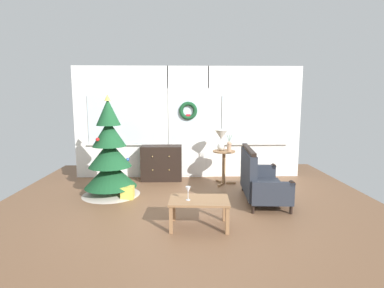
# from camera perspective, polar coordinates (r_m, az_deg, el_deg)

# --- Properties ---
(ground_plane) EXTENTS (6.76, 6.76, 0.00)m
(ground_plane) POSITION_cam_1_polar(r_m,az_deg,el_deg) (5.19, -0.41, -11.89)
(ground_plane) COLOR brown
(back_wall_with_door) EXTENTS (5.20, 0.19, 2.55)m
(back_wall_with_door) POSITION_cam_1_polar(r_m,az_deg,el_deg) (6.97, -0.73, 4.13)
(back_wall_with_door) COLOR white
(back_wall_with_door) RESTS_ON ground
(christmas_tree) EXTENTS (1.09, 1.09, 1.90)m
(christmas_tree) POSITION_cam_1_polar(r_m,az_deg,el_deg) (5.88, -15.24, -2.75)
(christmas_tree) COLOR #4C331E
(christmas_tree) RESTS_ON ground
(dresser_cabinet) EXTENTS (0.90, 0.45, 0.78)m
(dresser_cabinet) POSITION_cam_1_polar(r_m,az_deg,el_deg) (6.83, -5.76, -3.58)
(dresser_cabinet) COLOR black
(dresser_cabinet) RESTS_ON ground
(settee_sofa) EXTENTS (0.79, 1.39, 0.96)m
(settee_sofa) POSITION_cam_1_polar(r_m,az_deg,el_deg) (5.53, 12.52, -6.73)
(settee_sofa) COLOR black
(settee_sofa) RESTS_ON ground
(side_table) EXTENTS (0.50, 0.48, 0.72)m
(side_table) POSITION_cam_1_polar(r_m,az_deg,el_deg) (6.47, 6.03, -3.13)
(side_table) COLOR #8E6642
(side_table) RESTS_ON ground
(table_lamp) EXTENTS (0.28, 0.28, 0.44)m
(table_lamp) POSITION_cam_1_polar(r_m,az_deg,el_deg) (6.43, 5.52, 1.28)
(table_lamp) COLOR silver
(table_lamp) RESTS_ON side_table
(flower_vase) EXTENTS (0.11, 0.10, 0.35)m
(flower_vase) POSITION_cam_1_polar(r_m,az_deg,el_deg) (6.37, 7.04, -0.33)
(flower_vase) COLOR tan
(flower_vase) RESTS_ON side_table
(coffee_table) EXTENTS (0.87, 0.56, 0.41)m
(coffee_table) POSITION_cam_1_polar(r_m,az_deg,el_deg) (4.34, 1.36, -11.15)
(coffee_table) COLOR #8E6642
(coffee_table) RESTS_ON ground
(wine_glass) EXTENTS (0.08, 0.08, 0.20)m
(wine_glass) POSITION_cam_1_polar(r_m,az_deg,el_deg) (4.24, -0.75, -8.74)
(wine_glass) COLOR silver
(wine_glass) RESTS_ON coffee_table
(gift_box) EXTENTS (0.23, 0.20, 0.23)m
(gift_box) POSITION_cam_1_polar(r_m,az_deg,el_deg) (5.72, -12.08, -8.95)
(gift_box) COLOR #D8C64C
(gift_box) RESTS_ON ground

